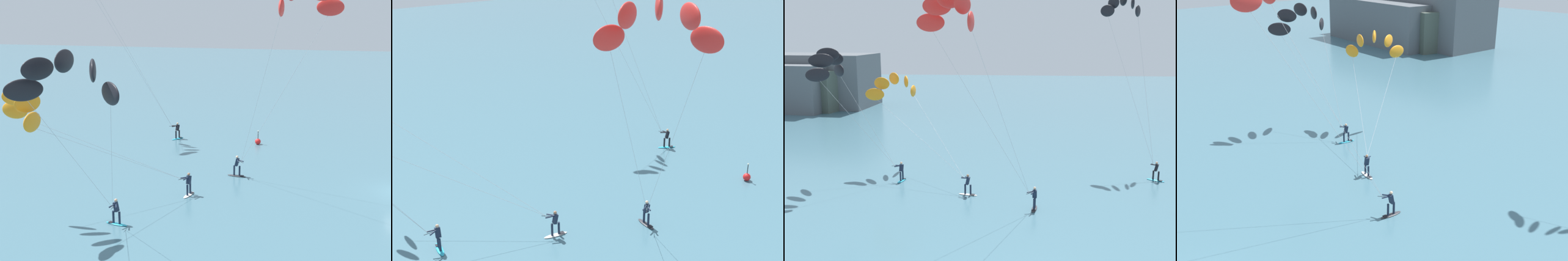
% 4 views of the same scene
% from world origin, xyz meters
% --- Properties ---
extents(kitesurfer_nearshore, '(10.72, 10.58, 8.80)m').
position_xyz_m(kitesurfer_nearshore, '(-11.13, 22.70, 7.30)').
color(kitesurfer_nearshore, white).
rests_on(kitesurfer_nearshore, ground).
extents(kitesurfer_far_out, '(7.77, 8.03, 14.85)m').
position_xyz_m(kitesurfer_far_out, '(-3.78, 7.68, 13.09)').
color(kitesurfer_far_out, '#333338').
rests_on(kitesurfer_far_out, ground).
extents(kitesurfer_downwind, '(7.11, 6.07, 11.18)m').
position_xyz_m(kitesurfer_downwind, '(-15.40, 18.18, 9.54)').
color(kitesurfer_downwind, '#23ADD1').
rests_on(kitesurfer_downwind, ground).
extents(marker_buoy, '(0.56, 0.56, 1.38)m').
position_xyz_m(marker_buoy, '(11.42, 11.92, 0.30)').
color(marker_buoy, red).
rests_on(marker_buoy, ground).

